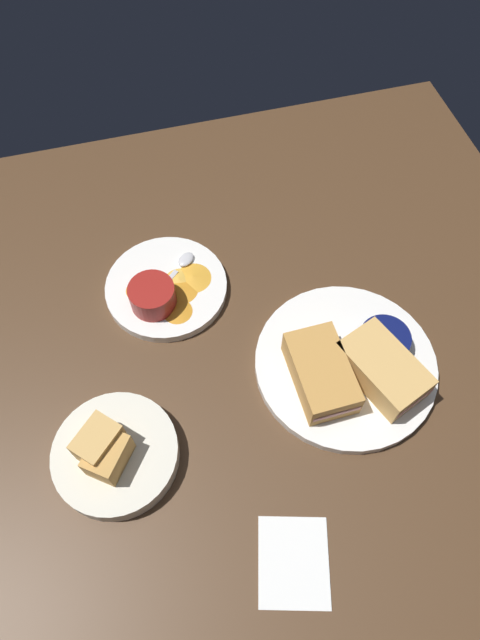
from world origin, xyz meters
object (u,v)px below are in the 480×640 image
Objects in this scene: plate_sandwich_main at (345,364)px; sandwich_half_near at (321,373)px; spoon_by_dark_ramekin at (350,363)px; bread_basket_rear at (113,453)px; spoon_by_gravy_ramekin at (181,265)px; plate_chips_companion at (166,287)px; ramekin_dark_sauce at (384,341)px; sandwich_half_far at (383,369)px; ramekin_light_gravy at (152,295)px.

sandwich_half_near is at bearing 108.85° from plate_sandwich_main.
bread_basket_rear is (-4.61, 36.33, 0.39)cm from spoon_by_dark_ramekin.
plate_sandwich_main is 3.33× the size of spoon_by_gravy_ramekin.
bread_basket_rear is (-26.04, 12.25, 1.55)cm from plate_chips_companion.
sandwich_half_near is at bearing 103.97° from ramekin_dark_sauce.
sandwich_half_far is 36.65cm from spoon_by_gravy_ramekin.
sandwich_half_far is 0.86× the size of bread_basket_rear.
ramekin_dark_sauce is at bearing -117.56° from ramekin_light_gravy.
bread_basket_rear is at bearing 151.87° from spoon_by_gravy_ramekin.
plate_chips_companion is at bearing -25.20° from bread_basket_rear.
ramekin_light_gravy is 0.42× the size of bread_basket_rear.
sandwich_half_far is at bearing -129.78° from spoon_by_dark_ramekin.
ramekin_dark_sauce is 35.85cm from plate_chips_companion.
sandwich_half_near is 9.07cm from sandwich_half_far.
spoon_by_gravy_ramekin is at bearing 40.43° from plate_sandwich_main.
sandwich_half_near is 0.77× the size of bread_basket_rear.
spoon_by_gravy_ramekin is at bearing -43.85° from ramekin_light_gravy.
bread_basket_rear is (-5.14, 35.89, 1.55)cm from plate_sandwich_main.
spoon_by_dark_ramekin is 32.40cm from ramekin_light_gravy.
spoon_by_gravy_ramekin is (22.85, 26.48, -1.43)cm from ramekin_dark_sauce.
ramekin_light_gravy is 8.54cm from spoon_by_gravy_ramekin.
sandwich_half_near and sandwich_half_far have the same top height.
ramekin_dark_sauce is 36.38cm from ramekin_light_gravy.
spoon_by_gravy_ramekin is at bearing -28.13° from bread_basket_rear.
sandwich_half_far is 1.80× the size of spoon_by_gravy_ramekin.
spoon_by_dark_ramekin is (2.91, 3.50, -2.04)cm from sandwich_half_far.
plate_sandwich_main is 6.72cm from ramekin_dark_sauce.
plate_sandwich_main is at bearing -131.48° from plate_chips_companion.
bread_basket_rear is at bearing 97.23° from spoon_by_dark_ramekin.
ramekin_dark_sauce is (2.75, -11.06, -0.61)cm from sandwich_half_near.
sandwich_half_near is 1.75× the size of ramekin_dark_sauce.
plate_sandwich_main is 1.59× the size of bread_basket_rear.
sandwich_half_near is 11.42cm from ramekin_dark_sauce.
sandwich_half_far is at bearing -131.15° from plate_sandwich_main.
spoon_by_gravy_ramekin is (3.01, -3.27, 1.16)cm from plate_chips_companion.
bread_basket_rear reaches higher than ramekin_dark_sauce.
ramekin_light_gravy is at bearing 55.27° from spoon_by_dark_ramekin.
sandwich_half_far is at bearing -138.37° from spoon_by_gravy_ramekin.
sandwich_half_far is at bearing -131.43° from plate_chips_companion.
sandwich_half_far reaches higher than spoon_by_gravy_ramekin.
ramekin_light_gravy reaches higher than ramekin_dark_sauce.
bread_basket_rear is at bearing 157.06° from ramekin_light_gravy.
sandwich_half_near reaches higher than plate_sandwich_main.
spoon_by_gravy_ramekin is at bearing 31.05° from sandwich_half_near.
spoon_by_dark_ramekin is 0.57× the size of bread_basket_rear.
plate_sandwich_main is 2.79× the size of spoon_by_dark_ramekin.
bread_basket_rear is at bearing 98.15° from plate_sandwich_main.
bread_basket_rear is at bearing 96.36° from sandwich_half_near.
sandwich_half_near reaches higher than spoon_by_gravy_ramekin.
sandwich_half_near is 29.49cm from plate_chips_companion.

